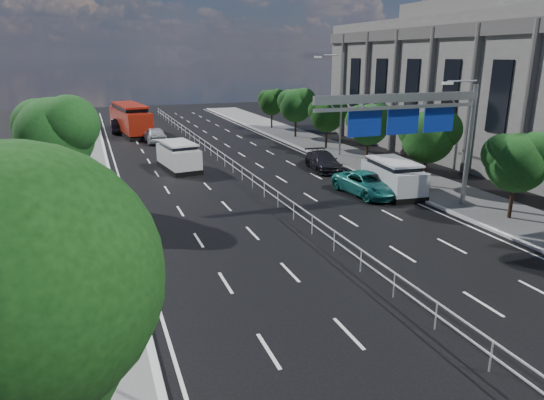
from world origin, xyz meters
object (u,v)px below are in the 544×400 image
toilet_sign (71,294)px  pedestrian_b (403,155)px  white_minivan (179,156)px  near_car_silver (155,135)px  red_bus (130,118)px  parked_car_teal (367,184)px  overhead_gantry (416,115)px  near_car_dark (119,125)px  parked_car_dark (323,161)px  silver_minivan (393,177)px

toilet_sign → pedestrian_b: size_ratio=2.35×
white_minivan → near_car_silver: (-0.08, 13.51, -0.28)m
toilet_sign → pedestrian_b: (24.35, 20.13, -1.88)m
red_bus → parked_car_teal: (12.09, -32.30, -1.05)m
toilet_sign → near_car_silver: 40.05m
parked_car_teal → pedestrian_b: bearing=34.4°
overhead_gantry → near_car_silver: size_ratio=2.14×
toilet_sign → near_car_silver: toilet_sign is taller
near_car_dark → parked_car_teal: 36.58m
toilet_sign → overhead_gantry: size_ratio=0.42×
white_minivan → near_car_silver: size_ratio=1.12×
overhead_gantry → near_car_silver: bearing=109.8°
red_bus → parked_car_dark: red_bus is taller
pedestrian_b → red_bus: bearing=-10.4°
pedestrian_b → near_car_dark: bearing=-10.5°
near_car_silver → pedestrian_b: size_ratio=2.60×
near_car_silver → parked_car_dark: near_car_silver is taller
white_minivan → near_car_dark: size_ratio=1.08×
white_minivan → toilet_sign: bearing=-113.3°
overhead_gantry → pedestrian_b: bearing=56.5°
parked_car_teal → overhead_gantry: bearing=-92.8°
white_minivan → silver_minivan: (12.01, -11.84, -0.01)m
toilet_sign → near_car_silver: bearing=79.7°
parked_car_teal → pedestrian_b: pedestrian_b is taller
overhead_gantry → red_bus: 38.70m
toilet_sign → parked_car_teal: (17.45, 14.23, -2.21)m
pedestrian_b → parked_car_teal: bearing=84.4°
near_car_dark → near_car_silver: bearing=110.4°
toilet_sign → parked_car_teal: toilet_sign is taller
overhead_gantry → white_minivan: size_ratio=1.90×
red_bus → silver_minivan: (13.89, -32.53, -0.70)m
near_car_dark → pedestrian_b: 34.68m
toilet_sign → parked_car_dark: toilet_sign is taller
overhead_gantry → red_bus: size_ratio=0.87×
near_car_dark → parked_car_dark: (13.89, -26.55, -0.12)m
parked_car_dark → pedestrian_b: 6.55m
near_car_dark → red_bus: bearing=126.5°
parked_car_teal → parked_car_dark: (0.57, 7.52, -0.03)m
overhead_gantry → parked_car_dark: overhead_gantry is taller
silver_minivan → near_car_dark: bearing=119.8°
toilet_sign → red_bus: 46.85m
overhead_gantry → pedestrian_b: size_ratio=5.54×
parked_car_dark → near_car_dark: bearing=125.2°
toilet_sign → parked_car_teal: 22.63m
parked_car_dark → white_minivan: bearing=166.8°
overhead_gantry → near_car_dark: bearing=109.5°
red_bus → parked_car_teal: red_bus is taller
near_car_silver → pedestrian_b: pedestrian_b is taller
pedestrian_b → near_car_silver: bearing=-4.4°
toilet_sign → parked_car_teal: bearing=39.2°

